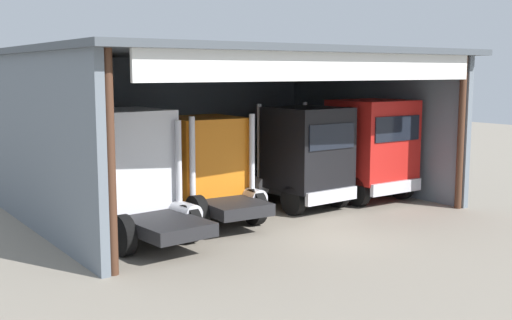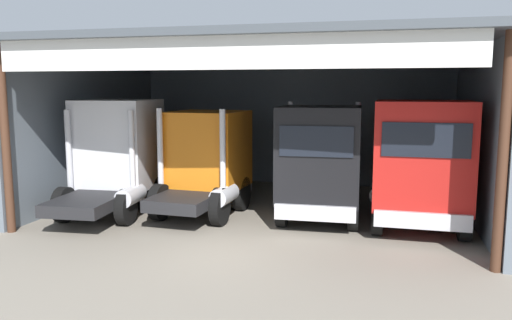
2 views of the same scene
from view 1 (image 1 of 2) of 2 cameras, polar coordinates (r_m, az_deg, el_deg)
The scene contains 8 objects.
ground_plane at distance 18.96m, azimuth 6.02°, elevation -6.81°, with size 80.00×80.00×0.00m, color gray.
workshop_shed at distance 23.06m, azimuth -3.42°, elevation 5.47°, with size 14.03×10.50×5.56m.
truck_white_left_bay at distance 18.71m, azimuth -11.47°, elevation -1.00°, with size 2.76×5.04×3.74m.
truck_orange_right_bay at distance 20.54m, azimuth -4.47°, elevation -0.52°, with size 2.56×4.39×3.51m.
truck_black_center_bay at distance 22.48m, azimuth 4.12°, elevation 0.41°, with size 2.71×5.09×3.69m.
truck_red_yard_outside at distance 24.20m, azimuth 9.95°, elevation 1.14°, with size 2.75×4.79×3.78m.
oil_drum at distance 26.12m, azimuth -6.98°, elevation -1.77°, with size 0.58×0.58×0.86m, color #197233.
tool_cart at distance 27.73m, azimuth 2.52°, elevation -1.01°, with size 0.90×0.60×1.00m, color red.
Camera 1 is at (-12.08, -13.79, 4.83)m, focal length 44.46 mm.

